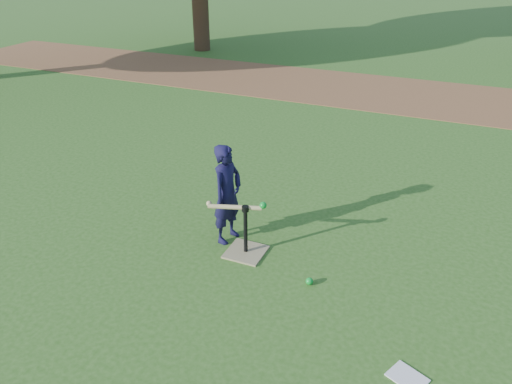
% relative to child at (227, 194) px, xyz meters
% --- Properties ---
extents(ground, '(80.00, 80.00, 0.00)m').
position_rel_child_xyz_m(ground, '(0.46, -0.55, -0.61)').
color(ground, '#285116').
rests_on(ground, ground).
extents(dirt_strip, '(24.00, 3.00, 0.01)m').
position_rel_child_xyz_m(dirt_strip, '(0.46, 6.95, -0.60)').
color(dirt_strip, brown).
rests_on(dirt_strip, ground).
extents(child, '(0.36, 0.49, 1.21)m').
position_rel_child_xyz_m(child, '(0.00, 0.00, 0.00)').
color(child, black).
rests_on(child, ground).
extents(wiffle_ball_ground, '(0.08, 0.08, 0.08)m').
position_rel_child_xyz_m(wiffle_ball_ground, '(1.17, -0.46, -0.57)').
color(wiffle_ball_ground, '#0C8C26').
rests_on(wiffle_ball_ground, ground).
extents(clipboard, '(0.37, 0.33, 0.01)m').
position_rel_child_xyz_m(clipboard, '(2.31, -1.33, -0.60)').
color(clipboard, silver).
rests_on(clipboard, ground).
extents(batting_tee, '(0.43, 0.43, 0.61)m').
position_rel_child_xyz_m(batting_tee, '(0.32, -0.20, -0.50)').
color(batting_tee, '#8E825A').
rests_on(batting_tee, ground).
extents(swing_action, '(0.68, 0.25, 0.12)m').
position_rel_child_xyz_m(swing_action, '(0.23, -0.20, -0.01)').
color(swing_action, tan).
rests_on(swing_action, ground).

